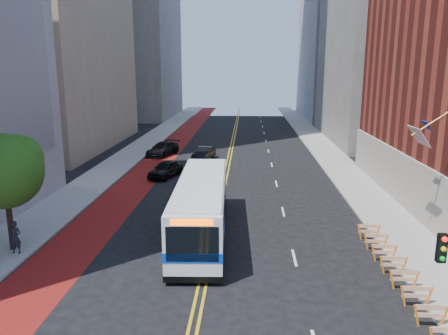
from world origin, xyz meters
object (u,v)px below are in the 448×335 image
car_c (163,149)px  street_tree (5,168)px  pedestrian (15,237)px  car_b (204,154)px  transit_bus (202,206)px  car_a (165,169)px

car_c → street_tree: bearing=-78.2°
car_c → pedestrian: size_ratio=2.92×
street_tree → car_b: size_ratio=1.49×
transit_bus → car_a: transit_bus is taller
street_tree → transit_bus: street_tree is taller
transit_bus → car_c: bearing=104.0°
street_tree → car_a: 19.16m
street_tree → pedestrian: size_ratio=3.56×
transit_bus → car_b: size_ratio=2.97×
car_b → transit_bus: bearing=-71.7°
transit_bus → pedestrian: bearing=-162.2°
transit_bus → car_c: transit_bus is taller
pedestrian → car_a: bearing=74.1°
street_tree → transit_bus: size_ratio=0.50×
car_a → car_c: size_ratio=0.84×
street_tree → car_b: (8.39, 26.02, -4.17)m
street_tree → car_b: bearing=72.1°
car_a → car_b: bearing=88.3°
transit_bus → pedestrian: transit_bus is taller
car_b → pedestrian: size_ratio=2.39×
pedestrian → transit_bus: bearing=19.2°
transit_bus → car_a: size_ratio=2.89×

